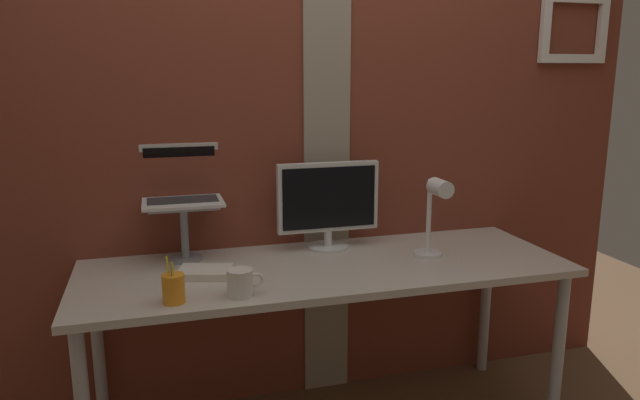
{
  "coord_description": "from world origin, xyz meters",
  "views": [
    {
      "loc": [
        -0.63,
        -2.23,
        1.52
      ],
      "look_at": [
        0.02,
        0.06,
        1.0
      ],
      "focal_mm": 33.07,
      "sensor_mm": 36.0,
      "label": 1
    }
  ],
  "objects": [
    {
      "name": "brick_wall_back",
      "position": [
        0.0,
        0.37,
        1.19
      ],
      "size": [
        3.32,
        0.16,
        2.37
      ],
      "color": "brown",
      "rests_on": "ground_plane"
    },
    {
      "name": "desk",
      "position": [
        0.02,
        -0.04,
        0.68
      ],
      "size": [
        1.98,
        0.69,
        0.75
      ],
      "color": "beige",
      "rests_on": "ground_plane"
    },
    {
      "name": "monitor",
      "position": [
        0.09,
        0.19,
        0.96
      ],
      "size": [
        0.45,
        0.18,
        0.39
      ],
      "color": "silver",
      "rests_on": "desk"
    },
    {
      "name": "laptop_stand",
      "position": [
        -0.53,
        0.19,
        0.91
      ],
      "size": [
        0.28,
        0.22,
        0.24
      ],
      "color": "gray",
      "rests_on": "desk"
    },
    {
      "name": "laptop",
      "position": [
        -0.53,
        0.25,
        1.05
      ],
      "size": [
        0.33,
        0.27,
        0.24
      ],
      "color": "silver",
      "rests_on": "laptop_stand"
    },
    {
      "name": "desk_lamp",
      "position": [
        0.47,
        -0.09,
        0.96
      ],
      "size": [
        0.12,
        0.2,
        0.35
      ],
      "color": "white",
      "rests_on": "desk"
    },
    {
      "name": "pen_cup",
      "position": [
        -0.6,
        -0.28,
        0.8
      ],
      "size": [
        0.08,
        0.08,
        0.17
      ],
      "color": "orange",
      "rests_on": "desk"
    },
    {
      "name": "coffee_mug",
      "position": [
        -0.37,
        -0.28,
        0.79
      ],
      "size": [
        0.13,
        0.09,
        0.1
      ],
      "color": "silver",
      "rests_on": "desk"
    },
    {
      "name": "paper_clutter_stack",
      "position": [
        -0.47,
        -0.04,
        0.76
      ],
      "size": [
        0.23,
        0.19,
        0.03
      ],
      "primitive_type": "cube",
      "rotation": [
        0.0,
        0.0,
        -0.28
      ],
      "color": "silver",
      "rests_on": "desk"
    }
  ]
}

